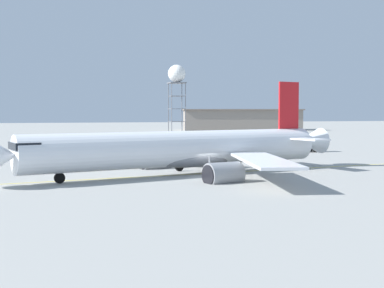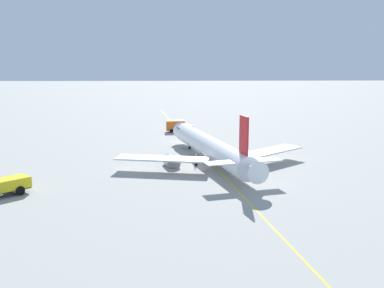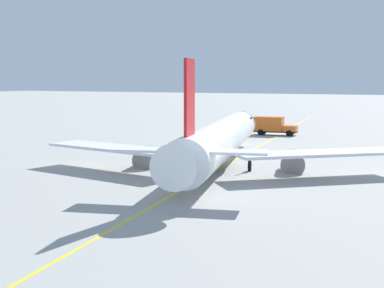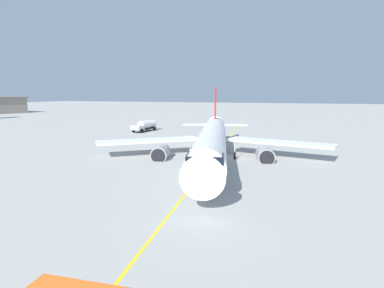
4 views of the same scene
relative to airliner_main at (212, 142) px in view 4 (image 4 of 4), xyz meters
name	(u,v)px [view 4 (image 4 of 4)]	position (x,y,z in m)	size (l,w,h in m)	color
ground_plane	(226,158)	(-2.39, 1.61, -2.80)	(600.00, 600.00, 0.00)	#9E9E99
airliner_main	(212,142)	(0.00, 0.00, 0.00)	(42.43, 36.12, 11.50)	white
fuel_tanker_truck	(145,125)	(-28.99, -27.29, -1.24)	(8.54, 3.60, 2.87)	#232326
taxiway_centreline	(209,163)	(1.98, 0.19, -2.80)	(166.14, 24.46, 0.01)	yellow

